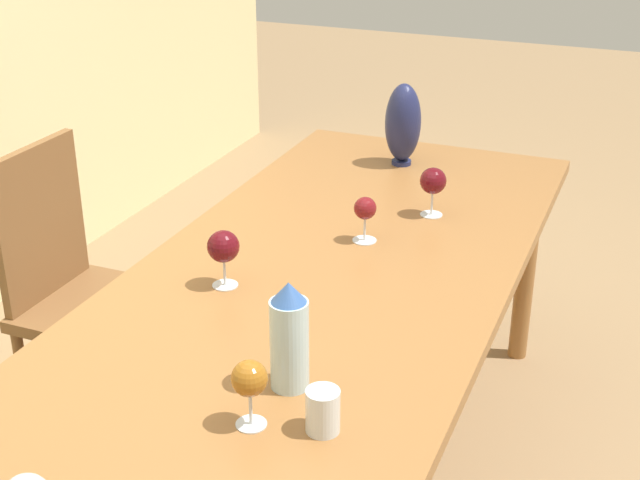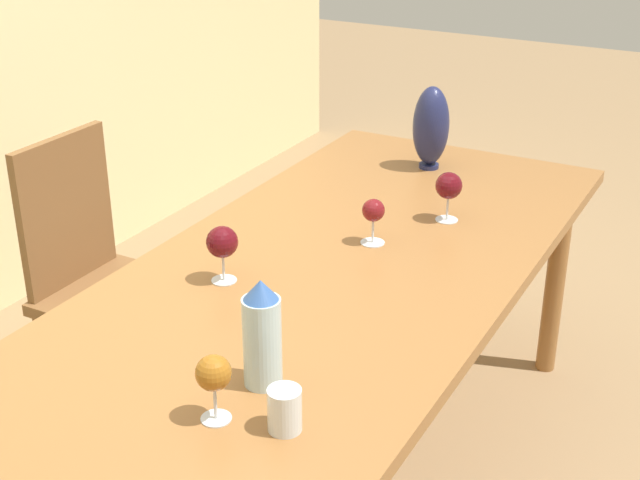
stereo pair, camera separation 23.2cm
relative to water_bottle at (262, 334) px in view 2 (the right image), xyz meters
The scene contains 9 objects.
dining_table 0.33m from the water_bottle, 31.04° to the left, with size 2.89×0.98×0.78m.
water_bottle is the anchor object (origin of this frame).
water_tumbler 0.18m from the water_bottle, 133.77° to the right, with size 0.07×0.07×0.09m.
vase 1.43m from the water_bottle, ahead, with size 0.13×0.13×0.29m.
wine_glass_0 1.01m from the water_bottle, ahead, with size 0.08×0.08×0.15m.
wine_glass_1 0.16m from the water_bottle, behind, with size 0.07×0.07×0.15m.
wine_glass_3 0.76m from the water_bottle, ahead, with size 0.07×0.07×0.13m.
wine_glass_4 0.49m from the water_bottle, 43.93° to the left, with size 0.08×0.08×0.15m.
chair_far 1.25m from the water_bottle, 58.93° to the left, with size 0.44×0.44×0.97m.
Camera 2 is at (-1.58, -1.01, 1.84)m, focal length 50.00 mm.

